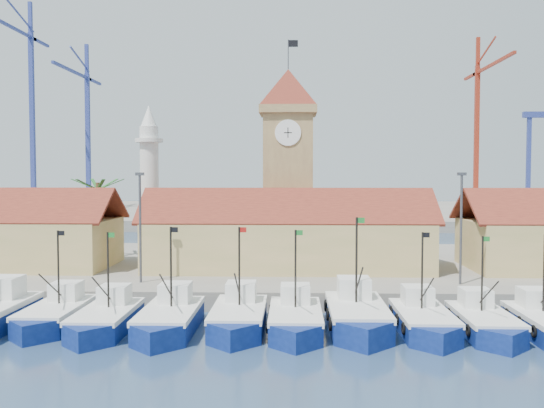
{
  "coord_description": "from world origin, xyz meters",
  "views": [
    {
      "loc": [
        0.4,
        -36.94,
        10.41
      ],
      "look_at": [
        -1.41,
        18.0,
        7.67
      ],
      "focal_mm": 40.0,
      "sensor_mm": 36.0,
      "label": 1
    }
  ],
  "objects": [
    {
      "name": "ground",
      "position": [
        0.0,
        0.0,
        0.0
      ],
      "size": [
        400.0,
        400.0,
        0.0
      ],
      "primitive_type": "plane",
      "color": "navy",
      "rests_on": "ground"
    },
    {
      "name": "quay",
      "position": [
        0.0,
        24.0,
        0.75
      ],
      "size": [
        140.0,
        32.0,
        1.5
      ],
      "primitive_type": "cube",
      "color": "gray",
      "rests_on": "ground"
    },
    {
      "name": "terminal",
      "position": [
        0.0,
        110.0,
        1.0
      ],
      "size": [
        240.0,
        80.0,
        2.0
      ],
      "primitive_type": "cube",
      "color": "gray",
      "rests_on": "ground"
    },
    {
      "name": "boat_1",
      "position": [
        -15.69,
        3.14,
        0.71
      ],
      "size": [
        3.33,
        9.11,
        6.89
      ],
      "color": "navy",
      "rests_on": "ground"
    },
    {
      "name": "boat_2",
      "position": [
        -11.89,
        2.03,
        0.71
      ],
      "size": [
        3.33,
        9.11,
        6.89
      ],
      "color": "navy",
      "rests_on": "ground"
    },
    {
      "name": "boat_3",
      "position": [
        -7.66,
        2.02,
        0.75
      ],
      "size": [
        3.52,
        9.63,
        7.29
      ],
      "color": "navy",
      "rests_on": "ground"
    },
    {
      "name": "boat_4",
      "position": [
        -3.15,
        2.68,
        0.75
      ],
      "size": [
        3.49,
        9.55,
        7.23
      ],
      "color": "navy",
      "rests_on": "ground"
    },
    {
      "name": "boat_5",
      "position": [
        0.65,
        2.26,
        0.73
      ],
      "size": [
        3.41,
        9.35,
        7.08
      ],
      "color": "navy",
      "rests_on": "ground"
    },
    {
      "name": "boat_6",
      "position": [
        4.79,
        3.07,
        0.82
      ],
      "size": [
        3.81,
        10.45,
        7.91
      ],
      "color": "navy",
      "rests_on": "ground"
    },
    {
      "name": "boat_7",
      "position": [
        9.03,
        2.3,
        0.72
      ],
      "size": [
        3.35,
        9.17,
        6.94
      ],
      "color": "navy",
      "rests_on": "ground"
    },
    {
      "name": "boat_8",
      "position": [
        12.87,
        2.01,
        0.69
      ],
      "size": [
        3.23,
        8.86,
        6.7
      ],
      "color": "navy",
      "rests_on": "ground"
    },
    {
      "name": "hall_center",
      "position": [
        0.0,
        20.0,
        3.99
      ],
      "size": [
        27.04,
        10.13,
        7.61
      ],
      "color": "tan",
      "rests_on": "quay"
    },
    {
      "name": "clock_tower",
      "position": [
        0.0,
        26.0,
        11.96
      ],
      "size": [
        5.8,
        5.8,
        22.7
      ],
      "color": "tan",
      "rests_on": "quay"
    },
    {
      "name": "minaret",
      "position": [
        -15.0,
        28.0,
        9.73
      ],
      "size": [
        3.0,
        3.0,
        16.3
      ],
      "color": "silver",
      "rests_on": "quay"
    },
    {
      "name": "palm_tree",
      "position": [
        -20.0,
        26.0,
        6.25
      ],
      "size": [
        5.6,
        5.03,
        8.39
      ],
      "color": "brown",
      "rests_on": "quay"
    },
    {
      "name": "lamp_posts",
      "position": [
        0.5,
        12.0,
        6.48
      ],
      "size": [
        80.7,
        0.25,
        9.03
      ],
      "color": "#3F3F44",
      "rests_on": "quay"
    },
    {
      "name": "crane_blue_far",
      "position": [
        -59.74,
        100.67,
        28.56
      ],
      "size": [
        1.0,
        33.17,
        47.84
      ],
      "color": "navy",
      "rests_on": "terminal"
    },
    {
      "name": "crane_blue_near",
      "position": [
        -48.81,
        106.77,
        23.73
      ],
      "size": [
        1.0,
        30.97,
        39.4
      ],
      "color": "navy",
      "rests_on": "terminal"
    },
    {
      "name": "crane_red_right",
      "position": [
        43.09,
        103.42,
        24.1
      ],
      "size": [
        1.0,
        33.37,
        39.72
      ],
      "color": "maroon",
      "rests_on": "terminal"
    }
  ]
}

